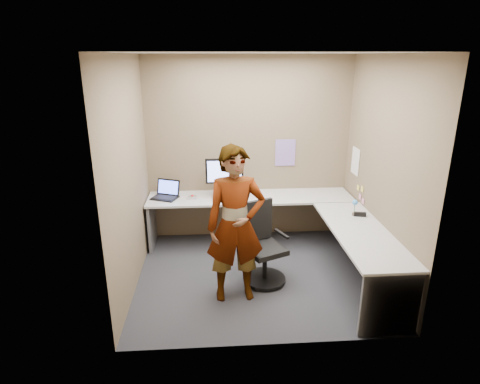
{
  "coord_description": "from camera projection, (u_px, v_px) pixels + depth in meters",
  "views": [
    {
      "loc": [
        -0.53,
        -4.49,
        2.67
      ],
      "look_at": [
        -0.2,
        0.25,
        1.05
      ],
      "focal_mm": 30.0,
      "sensor_mm": 36.0,
      "label": 1
    }
  ],
  "objects": [
    {
      "name": "flower",
      "position": [
        355.0,
        205.0,
        5.08
      ],
      "size": [
        0.07,
        0.07,
        0.22
      ],
      "color": "brown",
      "rests_on": "desk"
    },
    {
      "name": "desk",
      "position": [
        287.0,
        220.0,
        5.34
      ],
      "size": [
        2.98,
        2.58,
        0.73
      ],
      "color": "#AEAEAE",
      "rests_on": "ground"
    },
    {
      "name": "wall_back",
      "position": [
        249.0,
        150.0,
        5.93
      ],
      "size": [
        3.0,
        0.0,
        3.0
      ],
      "primitive_type": "plane",
      "rotation": [
        1.57,
        0.0,
        0.0
      ],
      "color": "brown",
      "rests_on": "ground"
    },
    {
      "name": "wall_right",
      "position": [
        383.0,
        172.0,
        4.8
      ],
      "size": [
        0.0,
        2.7,
        2.7
      ],
      "primitive_type": "plane",
      "rotation": [
        1.57,
        0.0,
        -1.57
      ],
      "color": "brown",
      "rests_on": "ground"
    },
    {
      "name": "stapler",
      "position": [
        360.0,
        214.0,
        5.1
      ],
      "size": [
        0.16,
        0.07,
        0.05
      ],
      "primitive_type": "cube",
      "rotation": [
        0.0,
        0.0,
        -0.23
      ],
      "color": "black",
      "rests_on": "desk"
    },
    {
      "name": "sticky_note_d",
      "position": [
        358.0,
        188.0,
        5.6
      ],
      "size": [
        0.01,
        0.07,
        0.07
      ],
      "primitive_type": "cube",
      "color": "#F2E059",
      "rests_on": "wall_right"
    },
    {
      "name": "office_chair",
      "position": [
        262.0,
        250.0,
        4.92
      ],
      "size": [
        0.58,
        0.58,
        0.99
      ],
      "rotation": [
        0.0,
        0.0,
        0.42
      ],
      "color": "black",
      "rests_on": "ground"
    },
    {
      "name": "paper_ream",
      "position": [
        225.0,
        196.0,
        5.75
      ],
      "size": [
        0.34,
        0.25,
        0.07
      ],
      "primitive_type": "cube",
      "rotation": [
        0.0,
        0.0,
        0.0
      ],
      "color": "red",
      "rests_on": "desk"
    },
    {
      "name": "wall_left",
      "position": [
        129.0,
        177.0,
        4.61
      ],
      "size": [
        0.0,
        2.7,
        2.7
      ],
      "primitive_type": "plane",
      "rotation": [
        1.57,
        0.0,
        1.57
      ],
      "color": "brown",
      "rests_on": "ground"
    },
    {
      "name": "origami",
      "position": [
        226.0,
        200.0,
        5.58
      ],
      "size": [
        0.1,
        0.1,
        0.06
      ],
      "primitive_type": "cone",
      "color": "white",
      "rests_on": "desk"
    },
    {
      "name": "person",
      "position": [
        236.0,
        225.0,
        4.42
      ],
      "size": [
        0.69,
        0.48,
        1.79
      ],
      "primitive_type": "imported",
      "rotation": [
        0.0,
        0.0,
        0.09
      ],
      "color": "#999399",
      "rests_on": "ground"
    },
    {
      "name": "sticky_note_c",
      "position": [
        363.0,
        201.0,
        5.43
      ],
      "size": [
        0.01,
        0.07,
        0.07
      ],
      "primitive_type": "cube",
      "color": "pink",
      "rests_on": "wall_right"
    },
    {
      "name": "calendar_white",
      "position": [
        355.0,
        161.0,
        5.69
      ],
      "size": [
        0.01,
        0.28,
        0.38
      ],
      "primitive_type": "cube",
      "color": "white",
      "rests_on": "wall_right"
    },
    {
      "name": "monitor",
      "position": [
        225.0,
        173.0,
        5.66
      ],
      "size": [
        0.54,
        0.16,
        0.51
      ],
      "rotation": [
        0.0,
        0.0,
        0.0
      ],
      "color": "black",
      "rests_on": "paper_ream"
    },
    {
      "name": "sticky_note_b",
      "position": [
        360.0,
        197.0,
        5.54
      ],
      "size": [
        0.01,
        0.07,
        0.07
      ],
      "primitive_type": "cube",
      "color": "pink",
      "rests_on": "wall_right"
    },
    {
      "name": "sticky_note_a",
      "position": [
        362.0,
        189.0,
        5.45
      ],
      "size": [
        0.01,
        0.07,
        0.07
      ],
      "primitive_type": "cube",
      "color": "#F2E059",
      "rests_on": "wall_right"
    },
    {
      "name": "laptop",
      "position": [
        166.0,
        193.0,
        5.77
      ],
      "size": [
        0.43,
        0.4,
        0.25
      ],
      "rotation": [
        0.0,
        0.0,
        -0.39
      ],
      "color": "black",
      "rests_on": "desk"
    },
    {
      "name": "ceiling",
      "position": [
        260.0,
        53.0,
        4.27
      ],
      "size": [
        3.0,
        3.0,
        0.0
      ],
      "primitive_type": "plane",
      "rotation": [
        3.14,
        0.0,
        0.0
      ],
      "color": "white",
      "rests_on": "wall_back"
    },
    {
      "name": "calendar_purple",
      "position": [
        285.0,
        153.0,
        5.97
      ],
      "size": [
        0.3,
        0.01,
        0.4
      ],
      "primitive_type": "cube",
      "color": "#846BB7",
      "rests_on": "wall_back"
    },
    {
      "name": "ground",
      "position": [
        257.0,
        275.0,
        5.14
      ],
      "size": [
        3.0,
        3.0,
        0.0
      ],
      "primitive_type": "plane",
      "color": "#27272C",
      "rests_on": "ground"
    },
    {
      "name": "trackball_mouse",
      "position": [
        192.0,
        197.0,
        5.72
      ],
      "size": [
        0.12,
        0.08,
        0.07
      ],
      "color": "#B7B7BC",
      "rests_on": "desk"
    }
  ]
}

